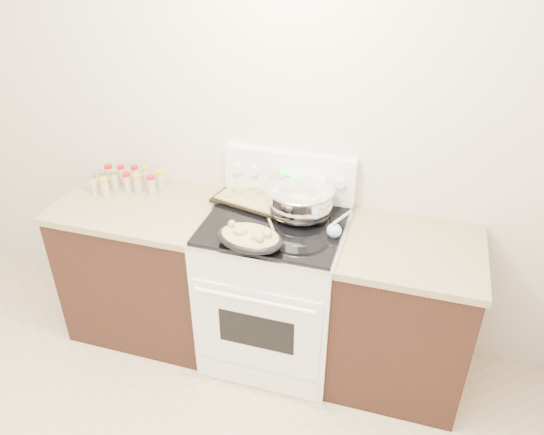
% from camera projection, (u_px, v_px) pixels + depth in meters
% --- Properties ---
extents(counter_left, '(0.93, 0.67, 0.92)m').
position_uv_depth(counter_left, '(148.00, 266.00, 3.31)').
color(counter_left, black).
rests_on(counter_left, ground).
extents(counter_right, '(0.73, 0.67, 0.92)m').
position_uv_depth(counter_right, '(401.00, 315.00, 2.93)').
color(counter_right, black).
rests_on(counter_right, ground).
extents(kitchen_range, '(0.78, 0.73, 1.22)m').
position_uv_depth(kitchen_range, '(275.00, 287.00, 3.09)').
color(kitchen_range, white).
rests_on(kitchen_range, ground).
extents(mixing_bowl, '(0.46, 0.46, 0.21)m').
position_uv_depth(mixing_bowl, '(300.00, 201.00, 2.87)').
color(mixing_bowl, silver).
rests_on(mixing_bowl, kitchen_range).
extents(roasting_pan, '(0.39, 0.30, 0.11)m').
position_uv_depth(roasting_pan, '(250.00, 237.00, 2.64)').
color(roasting_pan, black).
rests_on(roasting_pan, kitchen_range).
extents(baking_sheet, '(0.51, 0.41, 0.06)m').
position_uv_depth(baking_sheet, '(257.00, 197.00, 3.04)').
color(baking_sheet, black).
rests_on(baking_sheet, kitchen_range).
extents(wooden_spoon, '(0.14, 0.23, 0.04)m').
position_uv_depth(wooden_spoon, '(261.00, 228.00, 2.77)').
color(wooden_spoon, tan).
rests_on(wooden_spoon, kitchen_range).
extents(blue_ladle, '(0.10, 0.27, 0.10)m').
position_uv_depth(blue_ladle, '(335.00, 229.00, 2.73)').
color(blue_ladle, '#91BFD8').
rests_on(blue_ladle, kitchen_range).
extents(spice_jars, '(0.40, 0.24, 0.13)m').
position_uv_depth(spice_jars, '(126.00, 180.00, 3.18)').
color(spice_jars, '#BFB28C').
rests_on(spice_jars, counter_left).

